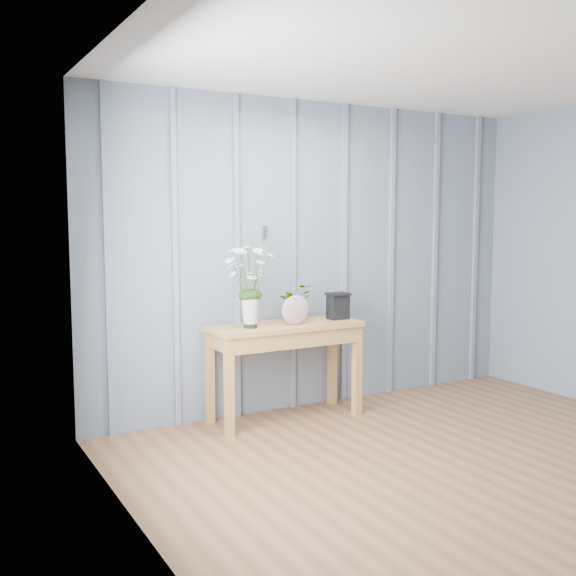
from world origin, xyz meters
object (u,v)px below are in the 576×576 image
felt_disc_vessel (296,310)px  carved_box (338,306)px  sideboard (285,338)px  daisy_vase (250,275)px

felt_disc_vessel → carved_box: (0.44, 0.08, -0.00)m
sideboard → daisy_vase: 0.60m
sideboard → carved_box: 0.53m
carved_box → daisy_vase: bearing=-177.2°
daisy_vase → carved_box: size_ratio=2.94×
carved_box → felt_disc_vessel: bearing=-169.9°
sideboard → carved_box: size_ratio=5.63×
sideboard → carved_box: bearing=-1.5°
felt_disc_vessel → sideboard: bearing=120.8°
felt_disc_vessel → carved_box: 0.44m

